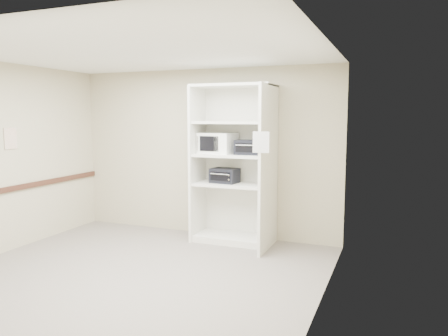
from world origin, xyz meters
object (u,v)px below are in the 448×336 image
at_px(microwave, 218,143).
at_px(toaster_oven_upper, 248,147).
at_px(toaster_oven_lower, 225,175).
at_px(shelving_unit, 236,170).

bearing_deg(microwave, toaster_oven_upper, 1.99).
xyz_separation_m(toaster_oven_upper, toaster_oven_lower, (-0.38, 0.00, -0.45)).
bearing_deg(microwave, shelving_unit, -0.87).
xyz_separation_m(shelving_unit, microwave, (-0.33, 0.05, 0.40)).
xyz_separation_m(microwave, toaster_oven_upper, (0.51, -0.05, -0.05)).
bearing_deg(microwave, toaster_oven_lower, -11.43).
distance_m(toaster_oven_upper, toaster_oven_lower, 0.59).
height_order(shelving_unit, microwave, shelving_unit).
relative_size(shelving_unit, toaster_oven_upper, 6.36).
relative_size(microwave, toaster_oven_lower, 1.32).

